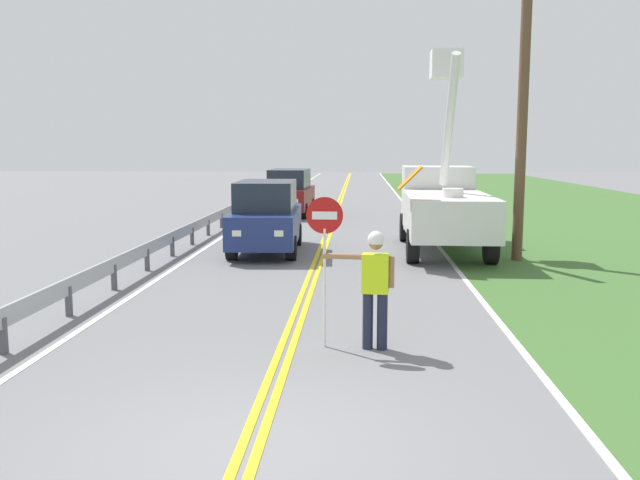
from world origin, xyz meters
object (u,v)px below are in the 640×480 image
stop_sign_paddle (325,238)px  utility_pole_near (523,105)px  oncoming_suv_nearest (266,216)px  oncoming_suv_second (290,192)px  flagger_worker (375,282)px  utility_bucket_truck (443,203)px

stop_sign_paddle → utility_pole_near: utility_pole_near is taller
utility_pole_near → stop_sign_paddle: bearing=-120.1°
oncoming_suv_nearest → oncoming_suv_second: size_ratio=1.00×
utility_pole_near → oncoming_suv_nearest: bearing=171.7°
flagger_worker → oncoming_suv_nearest: bearing=107.4°
flagger_worker → utility_bucket_truck: utility_bucket_truck is taller
stop_sign_paddle → oncoming_suv_nearest: bearing=103.2°
utility_bucket_truck → utility_pole_near: size_ratio=0.85×
flagger_worker → utility_pole_near: bearing=64.1°
flagger_worker → oncoming_suv_second: oncoming_suv_second is taller
stop_sign_paddle → utility_pole_near: 10.00m
stop_sign_paddle → utility_bucket_truck: utility_bucket_truck is taller
oncoming_suv_nearest → utility_pole_near: (7.06, -1.03, 3.14)m
flagger_worker → stop_sign_paddle: 1.02m
utility_bucket_truck → oncoming_suv_nearest: size_ratio=1.47×
utility_bucket_truck → flagger_worker: bearing=-102.4°
flagger_worker → stop_sign_paddle: stop_sign_paddle is taller
utility_bucket_truck → utility_pole_near: utility_pole_near is taller
oncoming_suv_second → stop_sign_paddle: bearing=-82.6°
utility_bucket_truck → utility_pole_near: 3.82m
flagger_worker → oncoming_suv_second: (-3.40, 20.27, 0.01)m
stop_sign_paddle → utility_pole_near: (4.86, 8.37, 2.50)m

